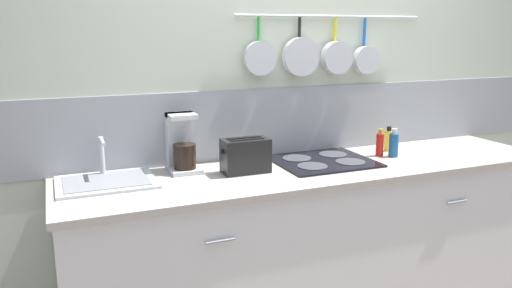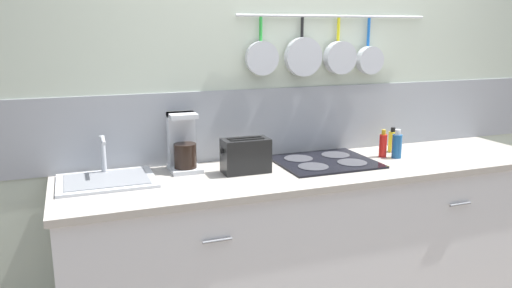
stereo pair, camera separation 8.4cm
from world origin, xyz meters
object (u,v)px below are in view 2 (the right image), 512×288
(coffee_maker, at_px, (183,146))
(bottle_dish_soap, at_px, (392,141))
(toaster, at_px, (246,156))
(bottle_hot_sauce, at_px, (383,145))
(bottle_vinegar, at_px, (397,145))

(coffee_maker, bearing_deg, bottle_dish_soap, -2.37)
(toaster, xyz_separation_m, bottle_dish_soap, (1.01, 0.12, -0.02))
(toaster, bearing_deg, bottle_hot_sauce, 1.82)
(bottle_hot_sauce, height_order, bottle_dish_soap, bottle_hot_sauce)
(bottle_hot_sauce, bearing_deg, bottle_vinegar, -37.57)
(bottle_hot_sauce, height_order, bottle_vinegar, bottle_vinegar)
(toaster, bearing_deg, bottle_vinegar, -1.27)
(coffee_maker, distance_m, bottle_vinegar, 1.26)
(bottle_dish_soap, bearing_deg, bottle_hot_sauce, -145.69)
(coffee_maker, bearing_deg, bottle_vinegar, -8.75)
(bottle_hot_sauce, distance_m, bottle_dish_soap, 0.16)
(bottle_vinegar, distance_m, bottle_dish_soap, 0.15)
(bottle_hot_sauce, bearing_deg, coffee_maker, 173.12)
(coffee_maker, relative_size, bottle_hot_sauce, 1.89)
(bottle_vinegar, xyz_separation_m, bottle_dish_soap, (0.07, 0.14, -0.01))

